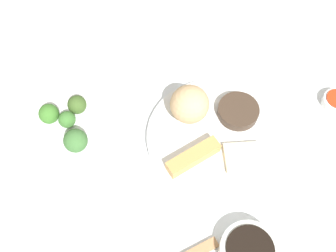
# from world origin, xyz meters

# --- Properties ---
(tabletop) EXTENTS (2.20, 2.20, 0.02)m
(tabletop) POSITION_xyz_m (0.00, 0.00, 0.01)
(tabletop) COLOR silver
(tabletop) RESTS_ON ground
(main_plate) EXTENTS (0.29, 0.29, 0.02)m
(main_plate) POSITION_xyz_m (-0.03, 0.01, 0.03)
(main_plate) COLOR white
(main_plate) RESTS_ON tabletop
(rice_scoop) EXTENTS (0.08, 0.08, 0.08)m
(rice_scoop) POSITION_xyz_m (0.04, -0.03, 0.08)
(rice_scoop) COLOR tan
(rice_scoop) RESTS_ON main_plate
(spring_roll) EXTENTS (0.10, 0.11, 0.03)m
(spring_roll) POSITION_xyz_m (0.00, 0.08, 0.05)
(spring_roll) COLOR tan
(spring_roll) RESTS_ON main_plate
(crab_rangoon_wonton) EXTENTS (0.09, 0.09, 0.01)m
(crab_rangoon_wonton) POSITION_xyz_m (-0.10, 0.05, 0.04)
(crab_rangoon_wonton) COLOR beige
(crab_rangoon_wonton) RESTS_ON main_plate
(stir_fry_heap) EXTENTS (0.09, 0.09, 0.02)m
(stir_fry_heap) POSITION_xyz_m (-0.07, -0.06, 0.05)
(stir_fry_heap) COLOR #3E2F24
(stir_fry_heap) RESTS_ON main_plate
(broccoli_plate) EXTENTS (0.24, 0.24, 0.01)m
(broccoli_plate) POSITION_xyz_m (0.28, 0.07, 0.03)
(broccoli_plate) COLOR white
(broccoli_plate) RESTS_ON tabletop
(broccoli_floret_0) EXTENTS (0.04, 0.04, 0.04)m
(broccoli_floret_0) POSITION_xyz_m (0.32, 0.07, 0.06)
(broccoli_floret_0) COLOR #3C742A
(broccoli_floret_0) RESTS_ON broccoli_plate
(broccoli_floret_1) EXTENTS (0.04, 0.04, 0.04)m
(broccoli_floret_1) POSITION_xyz_m (0.28, 0.07, 0.05)
(broccoli_floret_1) COLOR #3B7030
(broccoli_floret_1) RESTS_ON broccoli_plate
(broccoli_floret_2) EXTENTS (0.05, 0.05, 0.05)m
(broccoli_floret_2) POSITION_xyz_m (0.24, 0.11, 0.06)
(broccoli_floret_2) COLOR #3C6B35
(broccoli_floret_2) RESTS_ON broccoli_plate
(broccoli_floret_3) EXTENTS (0.04, 0.04, 0.04)m
(broccoli_floret_3) POSITION_xyz_m (0.27, 0.03, 0.05)
(broccoli_floret_3) COLOR #3C5A26
(broccoli_floret_3) RESTS_ON broccoli_plate
(soy_sauce_bowl) EXTENTS (0.11, 0.11, 0.03)m
(soy_sauce_bowl) POSITION_xyz_m (-0.14, 0.23, 0.04)
(soy_sauce_bowl) COLOR white
(soy_sauce_bowl) RESTS_ON tabletop
(soy_sauce_bowl_liquid) EXTENTS (0.09, 0.09, 0.00)m
(soy_sauce_bowl_liquid) POSITION_xyz_m (-0.14, 0.23, 0.06)
(soy_sauce_bowl_liquid) COLOR black
(soy_sauce_bowl_liquid) RESTS_ON soy_sauce_bowl
(sauce_ramekin_sweet_and_sour) EXTENTS (0.06, 0.06, 0.02)m
(sauce_ramekin_sweet_and_sour) POSITION_xyz_m (-0.27, -0.15, 0.03)
(sauce_ramekin_sweet_and_sour) COLOR white
(sauce_ramekin_sweet_and_sour) RESTS_ON tabletop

